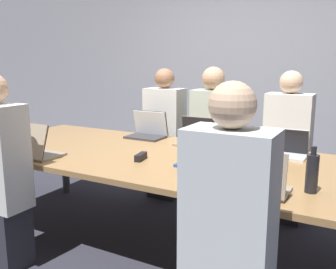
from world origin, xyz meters
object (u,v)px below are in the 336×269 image
object	(u,v)px
person_far_midleft	(165,136)
person_far_right	(287,150)
laptop_near_left	(35,148)
laptop_near_right	(255,181)
bottle_near_right	(312,173)
laptop_far_center	(197,137)
person_near_right	(228,239)
cup_near_left	(17,147)
person_far_center	(212,139)
laptop_far_midleft	(148,130)
stapler	(141,157)
person_near_left	(0,177)
laptop_far_right	(283,148)

from	to	relation	value
person_far_midleft	person_far_right	bearing A→B (deg)	-0.14
person_far_midleft	laptop_near_left	world-z (taller)	person_far_midleft
laptop_near_right	person_far_right	xyz separation A→B (m)	(-0.11, 1.41, -0.14)
bottle_near_right	person_far_right	distance (m)	1.30
laptop_far_center	person_near_right	bearing A→B (deg)	-60.56
person_far_right	cup_near_left	size ratio (longest dim) A/B	15.20
laptop_near_right	person_far_center	bearing A→B (deg)	-59.58
laptop_far_midleft	stapler	size ratio (longest dim) A/B	2.33
laptop_far_midleft	person_near_left	bearing A→B (deg)	-103.68
laptop_near_right	person_near_left	xyz separation A→B (m)	(-1.70, -0.36, -0.13)
laptop_near_right	person_far_center	xyz separation A→B (m)	(-0.85, 1.45, -0.12)
laptop_near_right	laptop_near_left	distance (m)	1.70
laptop_near_right	stapler	size ratio (longest dim) A/B	2.31
person_far_midleft	stapler	size ratio (longest dim) A/B	8.92
laptop_near_left	laptop_far_center	bearing A→B (deg)	-131.41
person_far_center	person_near_left	xyz separation A→B (m)	(-0.85, -1.82, -0.02)
laptop_near_right	bottle_near_right	world-z (taller)	bottle_near_right
laptop_far_midleft	person_far_center	bearing A→B (deg)	39.22
laptop_far_midleft	person_near_left	world-z (taller)	person_near_left
laptop_near_right	person_far_center	world-z (taller)	person_far_center
bottle_near_right	person_near_left	xyz separation A→B (m)	(-1.97, -0.54, -0.17)
person_far_center	stapler	world-z (taller)	person_far_center
person_far_right	person_near_right	bearing A→B (deg)	-86.33
laptop_far_center	cup_near_left	world-z (taller)	laptop_far_center
person_far_midleft	person_near_left	xyz separation A→B (m)	(-0.32, -1.77, 0.00)
laptop_far_midleft	laptop_near_left	distance (m)	1.13
cup_near_left	laptop_far_center	bearing A→B (deg)	40.23
laptop_near_right	person_far_right	distance (m)	1.42
bottle_near_right	person_far_center	world-z (taller)	person_far_center
person_near_right	person_far_center	xyz separation A→B (m)	(-0.87, 1.93, 0.02)
person_far_midleft	laptop_near_left	size ratio (longest dim) A/B	4.27
person_near_right	person_far_right	bearing A→B (deg)	-86.33
person_near_right	person_far_right	size ratio (longest dim) A/B	1.00
laptop_near_right	person_near_right	distance (m)	0.50
stapler	bottle_near_right	bearing A→B (deg)	-15.47
stapler	person_near_right	bearing A→B (deg)	-48.35
laptop_far_midleft	stapler	bearing A→B (deg)	-61.84
person_far_right	laptop_near_right	bearing A→B (deg)	-85.69
laptop_far_center	person_near_left	size ratio (longest dim) A/B	0.24
laptop_far_midleft	person_near_left	size ratio (longest dim) A/B	0.26
bottle_near_right	person_near_left	distance (m)	2.05
laptop_near_left	laptop_far_right	bearing A→B (deg)	-149.54
laptop_near_left	person_near_left	size ratio (longest dim) A/B	0.23
person_far_right	cup_near_left	distance (m)	2.33
laptop_far_midleft	person_far_center	size ratio (longest dim) A/B	0.26
person_far_midleft	laptop_far_center	size ratio (longest dim) A/B	4.23
bottle_near_right	person_near_right	bearing A→B (deg)	-111.43
person_far_midleft	laptop_far_midleft	bearing A→B (deg)	-86.89
laptop_near_left	person_near_left	world-z (taller)	person_near_left
person_near_right	laptop_far_midleft	bearing A→B (deg)	-47.93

